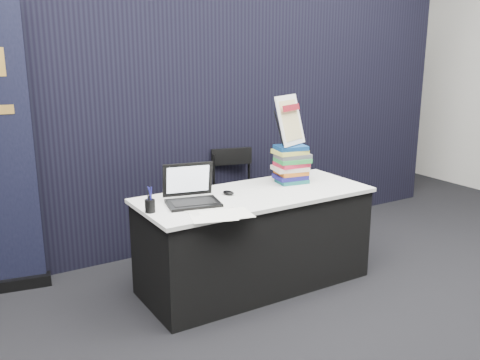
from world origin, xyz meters
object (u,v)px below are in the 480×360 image
object	(u,v)px
book_stack_short	(292,171)
info_sign	(290,121)
book_stack_tall	(291,164)
stacking_chair	(240,193)
display_table	(255,239)
laptop	(190,194)

from	to	relation	value
book_stack_short	info_sign	size ratio (longest dim) A/B	0.50
book_stack_tall	info_sign	world-z (taller)	info_sign
info_sign	stacking_chair	world-z (taller)	info_sign
display_table	book_stack_short	distance (m)	0.71
display_table	book_stack_short	bearing A→B (deg)	22.67
display_table	stacking_chair	size ratio (longest dim) A/B	2.00
display_table	info_sign	bearing A→B (deg)	18.82
laptop	book_stack_tall	bearing A→B (deg)	17.77
display_table	book_stack_tall	xyz separation A→B (m)	(0.43, 0.11, 0.53)
info_sign	display_table	bearing A→B (deg)	177.14
book_stack_tall	info_sign	distance (m)	0.35
book_stack_short	stacking_chair	xyz separation A→B (m)	(-0.16, 0.57, -0.31)
book_stack_tall	info_sign	xyz separation A→B (m)	(0.00, 0.03, 0.35)
display_table	laptop	size ratio (longest dim) A/B	4.34
laptop	book_stack_tall	world-z (taller)	book_stack_tall
book_stack_tall	book_stack_short	size ratio (longest dim) A/B	1.50
book_stack_short	stacking_chair	world-z (taller)	stacking_chair
laptop	book_stack_tall	size ratio (longest dim) A/B	1.35
display_table	book_stack_short	xyz separation A→B (m)	(0.51, 0.21, 0.44)
display_table	book_stack_short	size ratio (longest dim) A/B	8.81
stacking_chair	book_stack_short	bearing A→B (deg)	-59.27
info_sign	book_stack_tall	bearing A→B (deg)	-111.68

